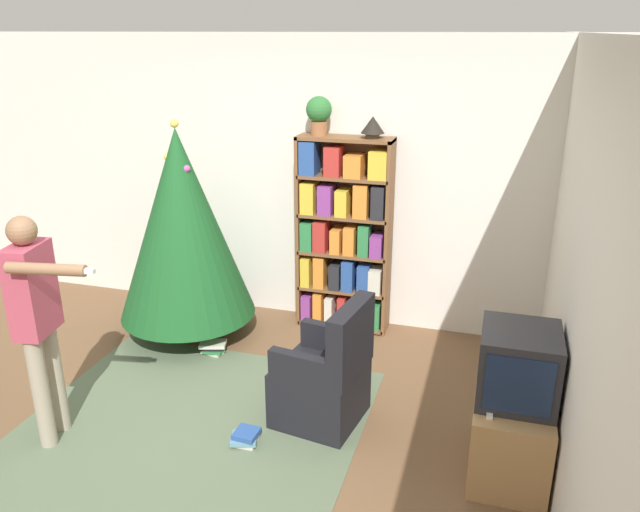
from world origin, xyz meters
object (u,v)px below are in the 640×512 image
television (519,366)px  armchair (325,380)px  bookshelf (343,237)px  christmas_tree (182,225)px  potted_plant (319,113)px  table_lamp (373,126)px  standing_person (37,313)px

television → armchair: size_ratio=0.52×
bookshelf → christmas_tree: 1.41m
bookshelf → television: bearing=-48.1°
potted_plant → table_lamp: 0.48m
bookshelf → table_lamp: bearing=2.3°
standing_person → table_lamp: (1.68, 2.20, 0.94)m
christmas_tree → armchair: bearing=-30.8°
standing_person → potted_plant: potted_plant is taller
television → christmas_tree: (-2.79, 1.12, 0.29)m
armchair → standing_person: bearing=-58.5°
potted_plant → bookshelf: bearing=-2.4°
table_lamp → christmas_tree: bearing=-159.2°
armchair → table_lamp: size_ratio=4.60×
potted_plant → armchair: bearing=-71.9°
table_lamp → bookshelf: bearing=-177.7°
television → armchair: (-1.25, 0.20, -0.42)m
armchair → bookshelf: bearing=-161.0°
armchair → potted_plant: size_ratio=2.80×
television → christmas_tree: christmas_tree is taller
television → potted_plant: size_ratio=1.46×
bookshelf → standing_person: bearing=-123.2°
christmas_tree → standing_person: size_ratio=1.24×
bookshelf → armchair: size_ratio=1.92×
television → standing_person: size_ratio=0.31×
television → table_lamp: (-1.27, 1.70, 1.12)m
christmas_tree → standing_person: (-0.16, -1.63, -0.12)m
christmas_tree → armchair: christmas_tree is taller
television → christmas_tree: bearing=158.1°
bookshelf → armchair: (0.26, -1.49, -0.55)m
bookshelf → television: bookshelf is taller
table_lamp → armchair: bearing=-89.1°
television → potted_plant: 2.71m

